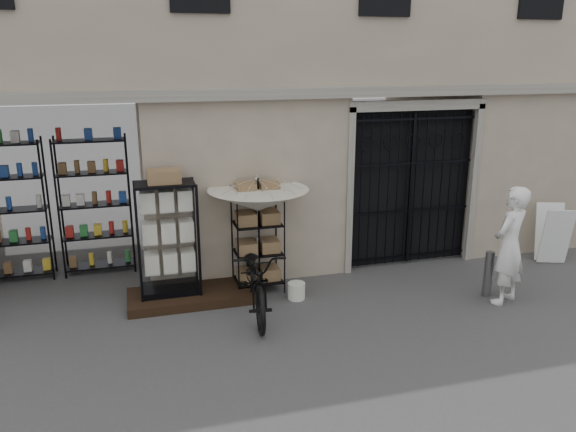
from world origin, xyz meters
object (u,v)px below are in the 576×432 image
object	(u,v)px
bicycle	(257,312)
market_umbrella	(258,194)
wire_rack	(258,241)
white_bucket	(296,291)
steel_bollard	(488,274)
display_cabinet	(168,244)
easel_sign	(553,234)
shopkeeper	(503,301)

from	to	relation	value
bicycle	market_umbrella	bearing A→B (deg)	79.79
wire_rack	white_bucket	size ratio (longest dim) A/B	6.22
steel_bollard	white_bucket	bearing A→B (deg)	166.19
white_bucket	steel_bollard	xyz separation A→B (m)	(3.06, -0.75, 0.25)
display_cabinet	white_bucket	size ratio (longest dim) A/B	6.90
easel_sign	display_cabinet	bearing A→B (deg)	-162.43
bicycle	steel_bollard	distance (m)	3.85
white_bucket	shopkeeper	size ratio (longest dim) A/B	0.15
display_cabinet	shopkeeper	size ratio (longest dim) A/B	1.02
market_umbrella	easel_sign	world-z (taller)	market_umbrella
bicycle	steel_bollard	size ratio (longest dim) A/B	2.74
wire_rack	steel_bollard	bearing A→B (deg)	-32.02
wire_rack	bicycle	bearing A→B (deg)	-116.62
steel_bollard	bicycle	bearing A→B (deg)	173.43
wire_rack	shopkeeper	bearing A→B (deg)	-34.79
display_cabinet	market_umbrella	xyz separation A→B (m)	(1.47, -0.00, 0.72)
easel_sign	market_umbrella	bearing A→B (deg)	-162.87
steel_bollard	shopkeeper	world-z (taller)	steel_bollard
display_cabinet	market_umbrella	size ratio (longest dim) A/B	0.84
white_bucket	steel_bollard	world-z (taller)	steel_bollard
bicycle	easel_sign	size ratio (longest dim) A/B	1.93
display_cabinet	market_umbrella	bearing A→B (deg)	6.51
steel_bollard	shopkeeper	bearing A→B (deg)	-61.74
bicycle	white_bucket	bearing A→B (deg)	29.06
steel_bollard	shopkeeper	distance (m)	0.49
display_cabinet	wire_rack	world-z (taller)	display_cabinet
display_cabinet	shopkeeper	bearing A→B (deg)	-9.66
wire_rack	white_bucket	xyz separation A→B (m)	(0.51, -0.56, -0.73)
display_cabinet	bicycle	bearing A→B (deg)	-26.54
market_umbrella	bicycle	world-z (taller)	market_umbrella
bicycle	wire_rack	bearing A→B (deg)	81.24
display_cabinet	steel_bollard	distance (m)	5.23
display_cabinet	shopkeeper	xyz separation A→B (m)	(5.18, -1.50, -0.96)
market_umbrella	shopkeeper	size ratio (longest dim) A/B	1.22
market_umbrella	steel_bollard	size ratio (longest dim) A/B	3.02
steel_bollard	easel_sign	size ratio (longest dim) A/B	0.70
white_bucket	bicycle	world-z (taller)	bicycle
white_bucket	easel_sign	xyz separation A→B (m)	(5.17, 0.28, 0.43)
wire_rack	steel_bollard	xyz separation A→B (m)	(3.57, -1.31, -0.48)
white_bucket	shopkeeper	distance (m)	3.36
white_bucket	shopkeeper	world-z (taller)	white_bucket
display_cabinet	white_bucket	bearing A→B (deg)	-7.45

